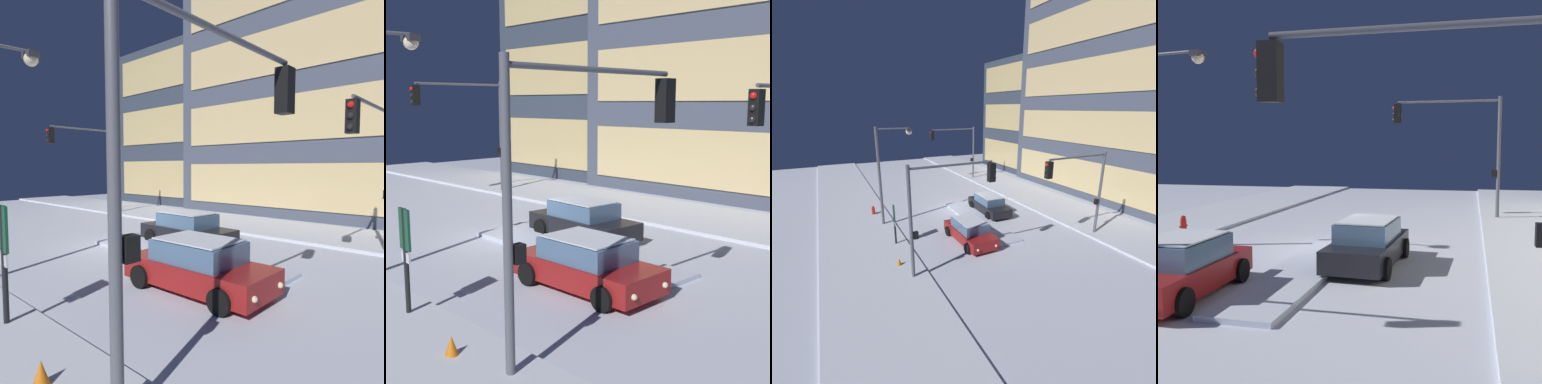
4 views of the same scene
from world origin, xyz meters
TOP-DOWN VIEW (x-y plane):
  - ground at (0.00, 0.00)m, footprint 52.00×52.00m
  - curb_strip_far at (0.00, 8.27)m, footprint 52.00×5.20m
  - median_strip at (3.08, 0.34)m, footprint 9.00×1.80m
  - office_tower_main at (1.83, 18.69)m, footprint 19.45×13.39m
  - office_tower_secondary at (-9.51, 17.45)m, footprint 15.69×10.09m
  - car_near at (5.94, -1.87)m, footprint 4.46×2.11m
  - car_far at (1.84, 2.06)m, footprint 4.63×2.17m
  - traffic_light_corner_far_left at (-9.27, 4.34)m, footprint 0.32×5.57m
  - traffic_light_corner_near_right at (8.51, -4.57)m, footprint 0.32×4.91m
  - traffic_light_corner_far_right at (8.77, 4.50)m, footprint 0.32×5.02m
  - parking_info_sign at (4.38, -6.39)m, footprint 0.55×0.12m
  - construction_cone at (7.08, -6.85)m, footprint 0.36×0.36m

SIDE VIEW (x-z plane):
  - ground at x=0.00m, z-range 0.00..0.00m
  - curb_strip_far at x=0.00m, z-range 0.00..0.14m
  - median_strip at x=3.08m, z-range 0.00..0.14m
  - construction_cone at x=7.08m, z-range 0.00..0.55m
  - car_near at x=5.94m, z-range -0.04..1.46m
  - car_far at x=1.84m, z-range -0.04..1.46m
  - parking_info_sign at x=4.38m, z-range 0.37..3.05m
  - traffic_light_corner_far_right at x=8.77m, z-range 1.13..6.92m
  - traffic_light_corner_near_right at x=8.51m, z-range 1.15..7.11m
  - traffic_light_corner_far_left at x=-9.27m, z-range 1.23..7.51m
  - office_tower_secondary at x=-9.51m, z-range 0.00..14.55m
  - office_tower_main at x=1.83m, z-range 0.00..26.83m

